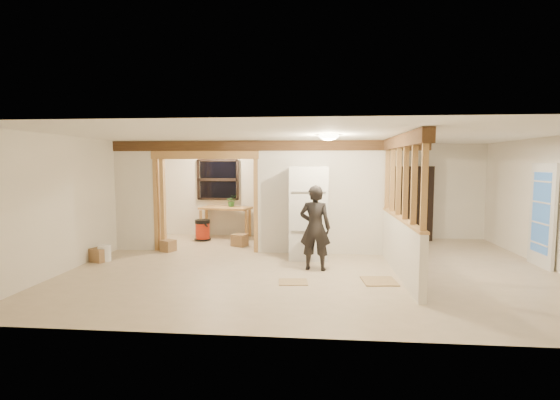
# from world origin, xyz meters

# --- Properties ---
(floor) EXTENTS (9.00, 6.50, 0.01)m
(floor) POSITION_xyz_m (0.00, 0.00, -0.01)
(floor) COLOR beige
(floor) RESTS_ON ground
(ceiling) EXTENTS (9.00, 6.50, 0.01)m
(ceiling) POSITION_xyz_m (0.00, 0.00, 2.50)
(ceiling) COLOR white
(wall_back) EXTENTS (9.00, 0.01, 2.50)m
(wall_back) POSITION_xyz_m (0.00, 3.25, 1.25)
(wall_back) COLOR white
(wall_back) RESTS_ON floor
(wall_front) EXTENTS (9.00, 0.01, 2.50)m
(wall_front) POSITION_xyz_m (0.00, -3.25, 1.25)
(wall_front) COLOR white
(wall_front) RESTS_ON floor
(wall_left) EXTENTS (0.01, 6.50, 2.50)m
(wall_left) POSITION_xyz_m (-4.50, 0.00, 1.25)
(wall_left) COLOR white
(wall_left) RESTS_ON floor
(wall_right) EXTENTS (0.01, 6.50, 2.50)m
(wall_right) POSITION_xyz_m (4.50, 0.00, 1.25)
(wall_right) COLOR white
(wall_right) RESTS_ON floor
(partition_left_stub) EXTENTS (0.90, 0.12, 2.50)m
(partition_left_stub) POSITION_xyz_m (-4.05, 1.20, 1.25)
(partition_left_stub) COLOR silver
(partition_left_stub) RESTS_ON floor
(partition_center) EXTENTS (2.80, 0.12, 2.50)m
(partition_center) POSITION_xyz_m (0.20, 1.20, 1.25)
(partition_center) COLOR silver
(partition_center) RESTS_ON floor
(doorway_frame) EXTENTS (2.46, 0.14, 2.20)m
(doorway_frame) POSITION_xyz_m (-2.40, 1.20, 1.10)
(doorway_frame) COLOR tan
(doorway_frame) RESTS_ON floor
(header_beam_back) EXTENTS (7.00, 0.18, 0.22)m
(header_beam_back) POSITION_xyz_m (-1.00, 1.20, 2.38)
(header_beam_back) COLOR #52341C
(header_beam_back) RESTS_ON ceiling
(header_beam_right) EXTENTS (0.18, 3.30, 0.22)m
(header_beam_right) POSITION_xyz_m (1.60, -0.40, 2.38)
(header_beam_right) COLOR #52341C
(header_beam_right) RESTS_ON ceiling
(pony_wall) EXTENTS (0.12, 3.20, 1.00)m
(pony_wall) POSITION_xyz_m (1.60, -0.40, 0.50)
(pony_wall) COLOR silver
(pony_wall) RESTS_ON floor
(stud_partition) EXTENTS (0.14, 3.20, 1.32)m
(stud_partition) POSITION_xyz_m (1.60, -0.40, 1.66)
(stud_partition) COLOR tan
(stud_partition) RESTS_ON pony_wall
(window_back) EXTENTS (1.12, 0.10, 1.10)m
(window_back) POSITION_xyz_m (-2.60, 3.17, 1.55)
(window_back) COLOR black
(window_back) RESTS_ON wall_back
(french_door) EXTENTS (0.12, 0.86, 2.00)m
(french_door) POSITION_xyz_m (4.42, 0.40, 1.00)
(french_door) COLOR white
(french_door) RESTS_ON floor
(ceiling_dome_main) EXTENTS (0.36, 0.36, 0.16)m
(ceiling_dome_main) POSITION_xyz_m (0.30, -0.50, 2.48)
(ceiling_dome_main) COLOR #FFEABF
(ceiling_dome_main) RESTS_ON ceiling
(ceiling_dome_util) EXTENTS (0.32, 0.32, 0.14)m
(ceiling_dome_util) POSITION_xyz_m (-2.50, 2.30, 2.48)
(ceiling_dome_util) COLOR #FFEABF
(ceiling_dome_util) RESTS_ON ceiling
(hanging_bulb) EXTENTS (0.07, 0.07, 0.07)m
(hanging_bulb) POSITION_xyz_m (-2.00, 1.60, 2.18)
(hanging_bulb) COLOR #FFD88C
(hanging_bulb) RESTS_ON ceiling
(refrigerator) EXTENTS (0.79, 0.77, 1.93)m
(refrigerator) POSITION_xyz_m (-0.06, 0.75, 0.97)
(refrigerator) COLOR white
(refrigerator) RESTS_ON floor
(woman) EXTENTS (0.63, 0.46, 1.60)m
(woman) POSITION_xyz_m (0.07, -0.23, 0.80)
(woman) COLOR black
(woman) RESTS_ON floor
(work_table) EXTENTS (1.43, 0.92, 0.83)m
(work_table) POSITION_xyz_m (-2.32, 2.87, 0.42)
(work_table) COLOR tan
(work_table) RESTS_ON floor
(potted_plant) EXTENTS (0.34, 0.32, 0.32)m
(potted_plant) POSITION_xyz_m (-2.18, 2.97, 0.99)
(potted_plant) COLOR #25592A
(potted_plant) RESTS_ON work_table
(shop_vac) EXTENTS (0.53, 0.53, 0.55)m
(shop_vac) POSITION_xyz_m (-2.84, 2.43, 0.28)
(shop_vac) COLOR #A32410
(shop_vac) RESTS_ON floor
(bookshelf) EXTENTS (0.96, 0.32, 1.92)m
(bookshelf) POSITION_xyz_m (2.60, 3.02, 0.96)
(bookshelf) COLOR black
(bookshelf) RESTS_ON floor
(bucket) EXTENTS (0.35, 0.35, 0.33)m
(bucket) POSITION_xyz_m (-4.22, 0.07, 0.17)
(bucket) COLOR silver
(bucket) RESTS_ON floor
(box_util_a) EXTENTS (0.42, 0.40, 0.29)m
(box_util_a) POSITION_xyz_m (-1.75, 1.82, 0.14)
(box_util_a) COLOR #977149
(box_util_a) RESTS_ON floor
(box_util_b) EXTENTS (0.36, 0.36, 0.26)m
(box_util_b) POSITION_xyz_m (-3.26, 1.09, 0.13)
(box_util_b) COLOR #977149
(box_util_b) RESTS_ON floor
(box_front) EXTENTS (0.41, 0.38, 0.27)m
(box_front) POSITION_xyz_m (-4.30, 0.02, 0.14)
(box_front) COLOR #977149
(box_front) RESTS_ON floor
(floor_panel_near) EXTENTS (0.60, 0.60, 0.02)m
(floor_panel_near) POSITION_xyz_m (1.16, -0.91, 0.01)
(floor_panel_near) COLOR tan
(floor_panel_near) RESTS_ON floor
(floor_panel_far) EXTENTS (0.52, 0.43, 0.02)m
(floor_panel_far) POSITION_xyz_m (-0.29, -1.08, 0.01)
(floor_panel_far) COLOR tan
(floor_panel_far) RESTS_ON floor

